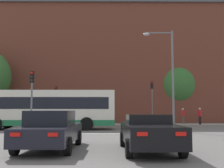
{
  "coord_description": "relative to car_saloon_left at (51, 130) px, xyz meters",
  "views": [
    {
      "loc": [
        0.53,
        -3.04,
        1.57
      ],
      "look_at": [
        0.68,
        20.25,
        3.7
      ],
      "focal_mm": 45.0,
      "sensor_mm": 36.0,
      "label": 1
    }
  ],
  "objects": [
    {
      "name": "tree_kerbside",
      "position": [
        10.02,
        24.22,
        3.32
      ],
      "size": [
        3.65,
        3.65,
        6.03
      ],
      "color": "#4C3823",
      "rests_on": "ground_plane"
    },
    {
      "name": "car_roadster_right",
      "position": [
        3.81,
        -0.48,
        -0.05
      ],
      "size": [
        2.06,
        4.9,
        1.39
      ],
      "rotation": [
        0.0,
        0.0,
        0.02
      ],
      "color": "black",
      "rests_on": "ground_plane"
    },
    {
      "name": "far_pavement",
      "position": [
        1.83,
        19.01,
        -0.77
      ],
      "size": [
        68.21,
        2.5,
        0.01
      ],
      "primitive_type": "cube",
      "color": "#A09B91",
      "rests_on": "ground_plane"
    },
    {
      "name": "traffic_light_near_left",
      "position": [
        -2.98,
        7.76,
        2.05
      ],
      "size": [
        0.26,
        0.31,
        4.19
      ],
      "color": "slate",
      "rests_on": "ground_plane"
    },
    {
      "name": "traffic_light_far_left",
      "position": [
        -3.36,
        18.24,
        1.93
      ],
      "size": [
        0.26,
        0.31,
        4.0
      ],
      "color": "slate",
      "rests_on": "ground_plane"
    },
    {
      "name": "pedestrian_walking_east",
      "position": [
        11.84,
        18.52,
        0.28
      ],
      "size": [
        0.46,
        0.37,
        1.77
      ],
      "rotation": [
        0.0,
        0.0,
        0.46
      ],
      "color": "black",
      "rests_on": "ground_plane"
    },
    {
      "name": "tree_distant",
      "position": [
        10.6,
        23.96,
        3.81
      ],
      "size": [
        5.55,
        5.55,
        7.5
      ],
      "color": "#4C3823",
      "rests_on": "ground_plane"
    },
    {
      "name": "street_lamp_junction",
      "position": [
        6.65,
        9.53,
        3.81
      ],
      "size": [
        2.29,
        0.36,
        7.51
      ],
      "color": "slate",
      "rests_on": "ground_plane"
    },
    {
      "name": "pedestrian_waiting",
      "position": [
        10.36,
        19.77,
        0.25
      ],
      "size": [
        0.43,
        0.29,
        1.74
      ],
      "rotation": [
        0.0,
        0.0,
        6.11
      ],
      "color": "brown",
      "rests_on": "ground_plane"
    },
    {
      "name": "brick_civic_building",
      "position": [
        -0.08,
        28.49,
        7.1
      ],
      "size": [
        44.75,
        13.64,
        18.25
      ],
      "color": "brown",
      "rests_on": "ground_plane"
    },
    {
      "name": "stop_line_strip",
      "position": [
        1.83,
        7.41,
        -0.77
      ],
      "size": [
        7.39,
        0.3,
        0.01
      ],
      "primitive_type": "cube",
      "color": "silver",
      "rests_on": "ground_plane"
    },
    {
      "name": "car_saloon_left",
      "position": [
        0.0,
        0.0,
        0.0
      ],
      "size": [
        2.09,
        4.78,
        1.53
      ],
      "rotation": [
        0.0,
        0.0,
        -0.01
      ],
      "color": "black",
      "rests_on": "ground_plane"
    },
    {
      "name": "bus_crossing_lead",
      "position": [
        -2.84,
        11.31,
        0.87
      ],
      "size": [
        11.06,
        2.75,
        3.07
      ],
      "rotation": [
        0.0,
        0.0,
        1.57
      ],
      "color": "silver",
      "rests_on": "ground_plane"
    },
    {
      "name": "traffic_light_far_right",
      "position": [
        6.83,
        18.67,
        2.29
      ],
      "size": [
        0.26,
        0.31,
        4.59
      ],
      "color": "slate",
      "rests_on": "ground_plane"
    }
  ]
}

